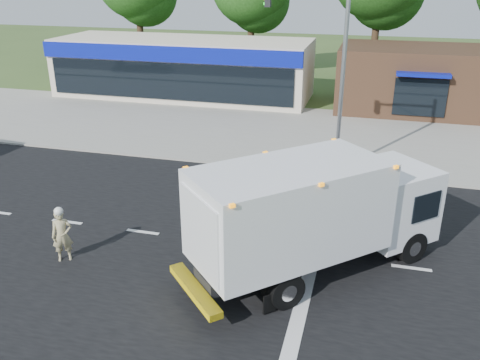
{
  "coord_description": "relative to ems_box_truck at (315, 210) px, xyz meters",
  "views": [
    {
      "loc": [
        4.33,
        -14.29,
        8.54
      ],
      "look_at": [
        0.11,
        1.54,
        1.7
      ],
      "focal_mm": 38.0,
      "sensor_mm": 36.0,
      "label": 1
    }
  ],
  "objects": [
    {
      "name": "brown_storefront",
      "position": [
        3.98,
        20.93,
        -0.08
      ],
      "size": [
        10.0,
        6.7,
        4.0
      ],
      "color": "#382316",
      "rests_on": "ground"
    },
    {
      "name": "ems_box_truck",
      "position": [
        0.0,
        0.0,
        0.0
      ],
      "size": [
        7.6,
        7.43,
        3.61
      ],
      "rotation": [
        0.0,
        0.0,
        0.76
      ],
      "color": "black",
      "rests_on": "ground"
    },
    {
      "name": "traffic_signal_pole",
      "position": [
        -0.67,
        8.55,
        2.84
      ],
      "size": [
        3.51,
        0.25,
        8.0
      ],
      "color": "gray",
      "rests_on": "ground"
    },
    {
      "name": "lane_markings",
      "position": [
        -1.67,
        -0.4,
        -2.06
      ],
      "size": [
        55.2,
        7.0,
        0.01
      ],
      "color": "silver",
      "rests_on": "road_asphalt"
    },
    {
      "name": "road_asphalt",
      "position": [
        -3.02,
        0.95,
        -2.07
      ],
      "size": [
        60.0,
        14.0,
        0.02
      ],
      "primitive_type": "cube",
      "color": "black",
      "rests_on": "ground"
    },
    {
      "name": "emergency_worker",
      "position": [
        -7.61,
        -1.33,
        -1.18
      ],
      "size": [
        0.75,
        0.69,
        1.84
      ],
      "rotation": [
        0.0,
        0.0,
        0.58
      ],
      "color": "tan",
      "rests_on": "ground"
    },
    {
      "name": "retail_strip_mall",
      "position": [
        -12.02,
        20.88,
        -0.07
      ],
      "size": [
        18.0,
        6.2,
        4.0
      ],
      "color": "beige",
      "rests_on": "ground"
    },
    {
      "name": "ground",
      "position": [
        -3.02,
        0.95,
        -2.08
      ],
      "size": [
        120.0,
        120.0,
        0.0
      ],
      "primitive_type": "plane",
      "color": "#385123",
      "rests_on": "ground"
    },
    {
      "name": "parking_apron",
      "position": [
        -3.02,
        14.95,
        -2.07
      ],
      "size": [
        60.0,
        9.0,
        0.02
      ],
      "primitive_type": "cube",
      "color": "gray",
      "rests_on": "ground"
    },
    {
      "name": "sidewalk",
      "position": [
        -3.02,
        9.15,
        -2.02
      ],
      "size": [
        60.0,
        2.4,
        0.12
      ],
      "primitive_type": "cube",
      "color": "gray",
      "rests_on": "ground"
    }
  ]
}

